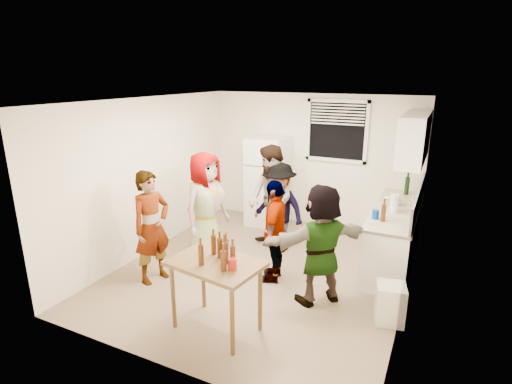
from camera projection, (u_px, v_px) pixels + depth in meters
The scene contains 23 objects.
room at pixel (262, 271), 5.97m from camera, with size 4.00×4.50×2.50m, color white, non-canonical shape.
window at pixel (337, 131), 7.16m from camera, with size 1.12×0.10×1.06m, color white, non-canonical shape.
refrigerator at pixel (268, 182), 7.66m from camera, with size 0.70×0.70×1.70m, color white.
counter_lower at pixel (394, 237), 6.13m from camera, with size 0.60×2.20×0.86m, color white.
countertop at pixel (396, 209), 6.00m from camera, with size 0.64×2.22×0.04m, color beige.
backsplash at pixel (418, 199), 5.82m from camera, with size 0.03×2.20×0.36m, color #AEA79F.
upper_cabinets at pixel (415, 137), 5.81m from camera, with size 0.34×1.60×0.70m, color white.
kettle at pixel (394, 205), 6.12m from camera, with size 0.24×0.20×0.20m, color silver, non-canonical shape.
paper_towel at pixel (393, 212), 5.83m from camera, with size 0.12×0.12×0.27m, color white.
wine_bottle at pixel (406, 194), 6.67m from camera, with size 0.08×0.08×0.30m, color black.
beer_bottle_counter at pixel (383, 221), 5.46m from camera, with size 0.06×0.06×0.24m, color #47230C.
blue_cup at pixel (375, 219), 5.56m from camera, with size 0.10×0.10×0.13m, color #0836A7.
picture_frame at pixel (414, 201), 6.09m from camera, with size 0.02×0.16×0.13m, color #E8CF4C.
trash_bin at pixel (390, 303), 4.70m from camera, with size 0.33×0.33×0.48m, color white.
serving_table at pixel (217, 328), 4.64m from camera, with size 1.01×0.67×0.85m, color brown, non-canonical shape.
beer_bottle_table at pixel (225, 263), 4.36m from camera, with size 0.07×0.07×0.26m, color #47230C.
red_cup at pixel (232, 269), 4.23m from camera, with size 0.09×0.09×0.12m, color #A42112.
guest_grey at pixel (208, 259), 6.38m from camera, with size 0.85×1.73×0.55m, color gray.
guest_stripe at pixel (156, 279), 5.75m from camera, with size 0.58×1.60×0.38m, color #141933.
guest_back_left at pixel (270, 249), 6.71m from camera, with size 0.86×1.77×0.67m, color brown.
guest_back_right at pixel (278, 250), 6.71m from camera, with size 0.97×1.50×0.56m, color #403F44.
guest_black at pixel (274, 278), 5.77m from camera, with size 0.86×1.47×0.36m, color black.
guest_orange at pixel (318, 300), 5.22m from camera, with size 1.46×1.57×0.46m, color #D27353.
Camera 1 is at (2.26, -4.88, 2.84)m, focal length 28.00 mm.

